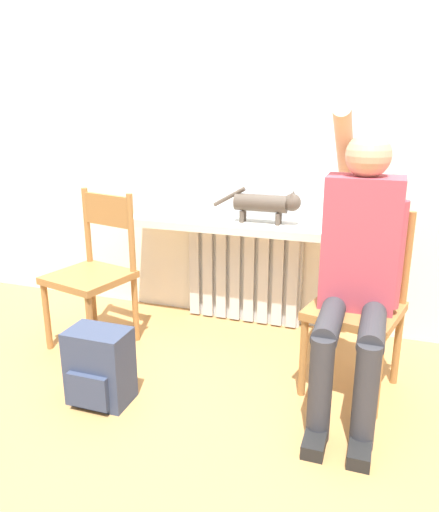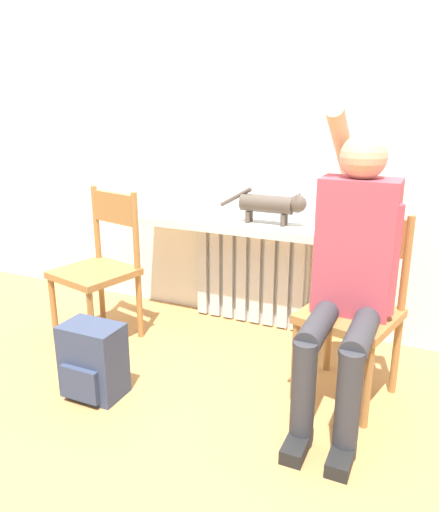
# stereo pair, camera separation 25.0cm
# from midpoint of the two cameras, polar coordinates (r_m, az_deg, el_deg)

# --- Properties ---
(ground_plane) EXTENTS (12.00, 12.00, 0.00)m
(ground_plane) POSITION_cam_midpoint_polar(r_m,az_deg,el_deg) (2.39, -8.73, -18.03)
(ground_plane) COLOR #B27F47
(wall_with_window) EXTENTS (7.00, 0.06, 2.70)m
(wall_with_window) POSITION_cam_midpoint_polar(r_m,az_deg,el_deg) (3.10, 1.08, 16.73)
(wall_with_window) COLOR white
(wall_with_window) RESTS_ON ground_plane
(radiator) EXTENTS (0.74, 0.08, 0.63)m
(radiator) POSITION_cam_midpoint_polar(r_m,az_deg,el_deg) (3.20, 0.54, -2.16)
(radiator) COLOR silver
(radiator) RESTS_ON ground_plane
(windowsill) EXTENTS (1.45, 0.27, 0.05)m
(windowsill) POSITION_cam_midpoint_polar(r_m,az_deg,el_deg) (3.02, 0.03, 3.40)
(windowsill) COLOR silver
(windowsill) RESTS_ON radiator
(window_glass) EXTENTS (1.40, 0.01, 0.98)m
(window_glass) POSITION_cam_midpoint_polar(r_m,az_deg,el_deg) (3.07, 0.85, 13.31)
(window_glass) COLOR white
(window_glass) RESTS_ON windowsill
(chair_left) EXTENTS (0.49, 0.49, 0.89)m
(chair_left) POSITION_cam_midpoint_polar(r_m,az_deg,el_deg) (2.98, -16.49, -1.52)
(chair_left) COLOR #9E6B38
(chair_left) RESTS_ON ground_plane
(chair_right) EXTENTS (0.49, 0.49, 0.89)m
(chair_right) POSITION_cam_midpoint_polar(r_m,az_deg,el_deg) (2.47, 12.79, -5.12)
(chair_right) COLOR #9E6B38
(chair_right) RESTS_ON ground_plane
(person) EXTENTS (0.36, 1.01, 1.38)m
(person) POSITION_cam_midpoint_polar(r_m,az_deg,el_deg) (2.28, 12.60, -0.72)
(person) COLOR #333338
(person) RESTS_ON ground_plane
(cat) EXTENTS (0.54, 0.10, 0.21)m
(cat) POSITION_cam_midpoint_polar(r_m,az_deg,el_deg) (2.96, 3.09, 6.02)
(cat) COLOR #4C4238
(cat) RESTS_ON windowsill
(backpack) EXTENTS (0.29, 0.22, 0.37)m
(backpack) POSITION_cam_midpoint_polar(r_m,az_deg,el_deg) (2.50, -16.45, -12.15)
(backpack) COLOR #333D56
(backpack) RESTS_ON ground_plane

